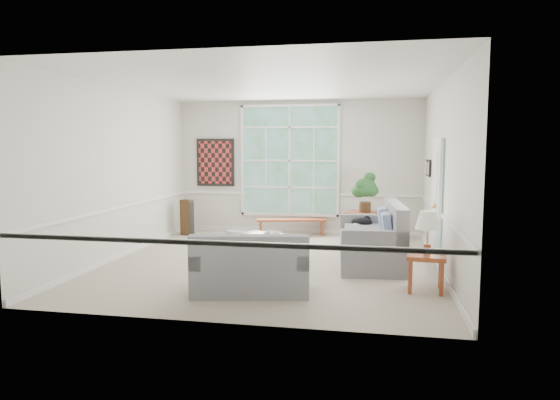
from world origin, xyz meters
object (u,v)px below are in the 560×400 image
Objects in this scene: side_table at (426,272)px; end_table at (362,227)px; loveseat_right at (371,234)px; loveseat_front at (250,262)px; coffee_table at (269,247)px.

end_table is at bearing 105.34° from side_table.
loveseat_front is at bearing -133.42° from loveseat_right.
loveseat_front is 2.39m from side_table.
end_table is at bearing 90.98° from loveseat_right.
end_table is (-0.18, 1.95, -0.20)m from loveseat_right.
coffee_table is at bearing -131.12° from end_table.
loveseat_front is 4.13m from end_table.
loveseat_front is 2.09m from coffee_table.
loveseat_front reaches higher than end_table.
side_table is at bearing 1.30° from loveseat_front.
loveseat_right is 1.64m from side_table.
end_table reaches higher than coffee_table.
loveseat_right is 1.74× the size of coffee_table.
loveseat_right reaches higher than side_table.
loveseat_right reaches higher than coffee_table.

